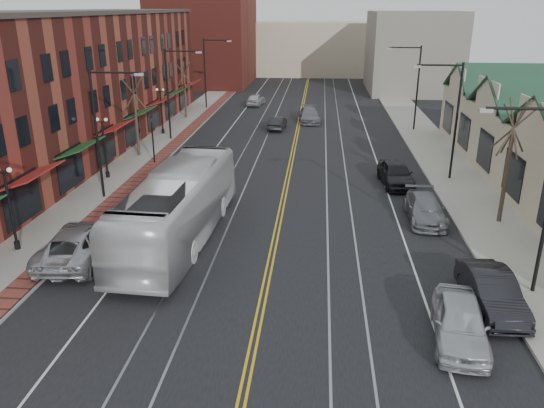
% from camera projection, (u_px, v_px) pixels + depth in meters
% --- Properties ---
extents(ground, '(160.00, 160.00, 0.00)m').
position_uv_depth(ground, '(249.00, 367.00, 18.19)').
color(ground, black).
rests_on(ground, ground).
extents(sidewalk_left, '(4.00, 120.00, 0.15)m').
position_uv_depth(sidewalk_left, '(119.00, 178.00, 37.83)').
color(sidewalk_left, gray).
rests_on(sidewalk_left, ground).
extents(sidewalk_right, '(4.00, 120.00, 0.15)m').
position_uv_depth(sidewalk_right, '(463.00, 188.00, 35.81)').
color(sidewalk_right, gray).
rests_on(sidewalk_right, ground).
extents(building_left, '(10.00, 50.00, 11.00)m').
position_uv_depth(building_left, '(60.00, 86.00, 43.05)').
color(building_left, maroon).
rests_on(building_left, ground).
extents(backdrop_left, '(14.00, 18.00, 14.00)m').
position_uv_depth(backdrop_left, '(205.00, 38.00, 82.39)').
color(backdrop_left, maroon).
rests_on(backdrop_left, ground).
extents(backdrop_mid, '(22.00, 14.00, 9.00)m').
position_uv_depth(backdrop_mid, '(310.00, 48.00, 95.91)').
color(backdrop_mid, '#BCA991').
rests_on(backdrop_mid, ground).
extents(backdrop_right, '(12.00, 16.00, 11.00)m').
position_uv_depth(backdrop_right, '(412.00, 52.00, 75.64)').
color(backdrop_right, slate).
rests_on(backdrop_right, ground).
extents(streetlight_l_1, '(3.33, 0.25, 8.00)m').
position_uv_depth(streetlight_l_1, '(102.00, 121.00, 32.29)').
color(streetlight_l_1, black).
rests_on(streetlight_l_1, sidewalk_left).
extents(streetlight_l_2, '(3.33, 0.25, 8.00)m').
position_uv_depth(streetlight_l_2, '(172.00, 85.00, 47.21)').
color(streetlight_l_2, black).
rests_on(streetlight_l_2, sidewalk_left).
extents(streetlight_l_3, '(3.33, 0.25, 8.00)m').
position_uv_depth(streetlight_l_3, '(208.00, 66.00, 62.14)').
color(streetlight_l_3, black).
rests_on(streetlight_l_3, sidewalk_left).
extents(streetlight_r_0, '(3.33, 0.25, 8.00)m').
position_uv_depth(streetlight_r_0, '(542.00, 182.00, 21.10)').
color(streetlight_r_0, black).
rests_on(streetlight_r_0, sidewalk_right).
extents(streetlight_r_1, '(3.33, 0.25, 8.00)m').
position_uv_depth(streetlight_r_1, '(451.00, 109.00, 36.02)').
color(streetlight_r_1, black).
rests_on(streetlight_r_1, sidewalk_right).
extents(streetlight_r_2, '(3.33, 0.25, 8.00)m').
position_uv_depth(streetlight_r_2, '(414.00, 79.00, 50.95)').
color(streetlight_r_2, black).
rests_on(streetlight_r_2, sidewalk_right).
extents(lamppost_l_1, '(0.84, 0.28, 4.27)m').
position_uv_depth(lamppost_l_1, '(11.00, 211.00, 25.96)').
color(lamppost_l_1, black).
rests_on(lamppost_l_1, sidewalk_left).
extents(lamppost_l_2, '(0.84, 0.28, 4.27)m').
position_uv_depth(lamppost_l_2, '(105.00, 149.00, 37.16)').
color(lamppost_l_2, black).
rests_on(lamppost_l_2, sidewalk_left).
extents(lamppost_l_3, '(0.84, 0.28, 4.27)m').
position_uv_depth(lamppost_l_3, '(162.00, 112.00, 50.22)').
color(lamppost_l_3, black).
rests_on(lamppost_l_3, sidewalk_left).
extents(tree_left_near, '(1.78, 1.37, 6.48)m').
position_uv_depth(tree_left_near, '(136.00, 114.00, 42.27)').
color(tree_left_near, '#382B21').
rests_on(tree_left_near, sidewalk_left).
extents(tree_left_far, '(1.66, 1.28, 6.02)m').
position_uv_depth(tree_left_far, '(185.00, 88.00, 57.28)').
color(tree_left_far, '#382B21').
rests_on(tree_left_far, sidewalk_left).
extents(tree_right_mid, '(1.90, 1.46, 6.93)m').
position_uv_depth(tree_right_mid, '(509.00, 160.00, 28.88)').
color(tree_right_mid, '#382B21').
rests_on(tree_right_mid, sidewalk_right).
extents(manhole_far, '(0.60, 0.60, 0.02)m').
position_uv_depth(manhole_far, '(48.00, 250.00, 26.54)').
color(manhole_far, '#592D19').
rests_on(manhole_far, sidewalk_left).
extents(traffic_signal, '(0.18, 0.15, 3.80)m').
position_uv_depth(traffic_signal, '(152.00, 135.00, 40.65)').
color(traffic_signal, black).
rests_on(traffic_signal, sidewalk_left).
extents(transit_bus, '(3.84, 13.60, 3.75)m').
position_uv_depth(transit_bus, '(179.00, 206.00, 27.47)').
color(transit_bus, white).
rests_on(transit_bus, ground).
extents(parked_suv, '(3.28, 6.25, 1.68)m').
position_uv_depth(parked_suv, '(79.00, 243.00, 25.65)').
color(parked_suv, '#A8AAB0').
rests_on(parked_suv, ground).
extents(parked_car_a, '(2.45, 4.84, 1.58)m').
position_uv_depth(parked_car_a, '(460.00, 322.00, 19.34)').
color(parked_car_a, silver).
rests_on(parked_car_a, ground).
extents(parked_car_b, '(1.91, 4.86, 1.57)m').
position_uv_depth(parked_car_b, '(491.00, 292.00, 21.41)').
color(parked_car_b, black).
rests_on(parked_car_b, ground).
extents(parked_car_c, '(2.04, 4.93, 1.43)m').
position_uv_depth(parked_car_c, '(425.00, 209.00, 30.39)').
color(parked_car_c, slate).
rests_on(parked_car_c, ground).
extents(parked_car_d, '(2.41, 5.03, 1.66)m').
position_uv_depth(parked_car_d, '(396.00, 173.00, 36.40)').
color(parked_car_d, black).
rests_on(parked_car_d, ground).
extents(distant_car_left, '(1.73, 4.06, 1.30)m').
position_uv_depth(distant_car_left, '(277.00, 123.00, 53.02)').
color(distant_car_left, black).
rests_on(distant_car_left, ground).
extents(distant_car_right, '(2.53, 5.30, 1.49)m').
position_uv_depth(distant_car_right, '(309.00, 115.00, 56.41)').
color(distant_car_right, slate).
rests_on(distant_car_right, ground).
extents(distant_car_far, '(2.21, 4.43, 1.45)m').
position_uv_depth(distant_car_far, '(256.00, 99.00, 65.96)').
color(distant_car_far, silver).
rests_on(distant_car_far, ground).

